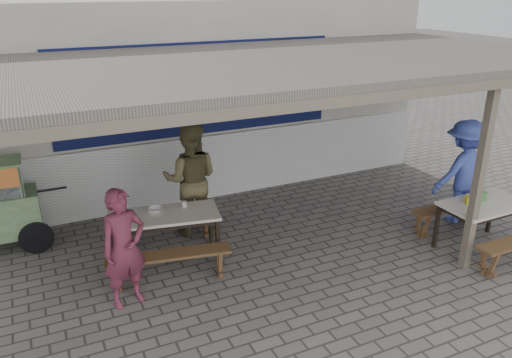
{
  "coord_description": "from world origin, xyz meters",
  "views": [
    {
      "loc": [
        -2.94,
        -5.25,
        3.77
      ],
      "look_at": [
        -0.09,
        0.9,
        1.1
      ],
      "focal_mm": 35.0,
      "sensor_mm": 36.0,
      "label": 1
    }
  ],
  "objects_px": {
    "patron_street_side": "(124,248)",
    "patron_right_table": "(463,171)",
    "bench_left_wall": "(162,222)",
    "patron_wall_side": "(191,180)",
    "donation_box": "(479,197)",
    "bench_left_street": "(169,261)",
    "tissue_box": "(470,200)",
    "condiment_jar": "(184,204)",
    "table_right": "(484,208)",
    "bench_right_wall": "(449,212)",
    "table_left": "(164,219)",
    "condiment_bowl": "(155,210)"
  },
  "relations": [
    {
      "from": "bench_right_wall",
      "to": "condiment_bowl",
      "type": "distance_m",
      "value": 4.63
    },
    {
      "from": "bench_left_street",
      "to": "condiment_bowl",
      "type": "relative_size",
      "value": 8.07
    },
    {
      "from": "bench_left_wall",
      "to": "patron_right_table",
      "type": "relative_size",
      "value": 0.95
    },
    {
      "from": "table_right",
      "to": "patron_wall_side",
      "type": "distance_m",
      "value": 4.43
    },
    {
      "from": "bench_left_wall",
      "to": "patron_street_side",
      "type": "xyz_separation_m",
      "value": [
        -0.81,
        -1.37,
        0.43
      ]
    },
    {
      "from": "patron_wall_side",
      "to": "patron_right_table",
      "type": "relative_size",
      "value": 1.05
    },
    {
      "from": "donation_box",
      "to": "patron_right_table",
      "type": "bearing_deg",
      "value": 58.71
    },
    {
      "from": "patron_street_side",
      "to": "patron_right_table",
      "type": "relative_size",
      "value": 0.88
    },
    {
      "from": "tissue_box",
      "to": "condiment_jar",
      "type": "height_order",
      "value": "tissue_box"
    },
    {
      "from": "table_left",
      "to": "bench_left_wall",
      "type": "xyz_separation_m",
      "value": [
        0.11,
        0.59,
        -0.33
      ]
    },
    {
      "from": "bench_left_street",
      "to": "tissue_box",
      "type": "distance_m",
      "value": 4.41
    },
    {
      "from": "bench_right_wall",
      "to": "condiment_jar",
      "type": "distance_m",
      "value": 4.22
    },
    {
      "from": "bench_left_street",
      "to": "patron_right_table",
      "type": "xyz_separation_m",
      "value": [
        4.96,
        -0.15,
        0.53
      ]
    },
    {
      "from": "bench_left_wall",
      "to": "bench_right_wall",
      "type": "bearing_deg",
      "value": -10.0
    },
    {
      "from": "table_left",
      "to": "condiment_jar",
      "type": "distance_m",
      "value": 0.38
    },
    {
      "from": "bench_left_wall",
      "to": "patron_wall_side",
      "type": "xyz_separation_m",
      "value": [
        0.53,
        0.11,
        0.57
      ]
    },
    {
      "from": "tissue_box",
      "to": "condiment_jar",
      "type": "bearing_deg",
      "value": 156.63
    },
    {
      "from": "bench_right_wall",
      "to": "condiment_jar",
      "type": "height_order",
      "value": "condiment_jar"
    },
    {
      "from": "bench_left_street",
      "to": "patron_street_side",
      "type": "relative_size",
      "value": 1.07
    },
    {
      "from": "condiment_bowl",
      "to": "patron_right_table",
      "type": "bearing_deg",
      "value": -10.03
    },
    {
      "from": "bench_right_wall",
      "to": "condiment_jar",
      "type": "xyz_separation_m",
      "value": [
        -4.05,
        1.12,
        0.46
      ]
    },
    {
      "from": "patron_street_side",
      "to": "condiment_jar",
      "type": "distance_m",
      "value": 1.38
    },
    {
      "from": "table_left",
      "to": "condiment_bowl",
      "type": "height_order",
      "value": "condiment_bowl"
    },
    {
      "from": "bench_left_street",
      "to": "patron_street_side",
      "type": "height_order",
      "value": "patron_street_side"
    },
    {
      "from": "bench_right_wall",
      "to": "table_right",
      "type": "bearing_deg",
      "value": -90.0
    },
    {
      "from": "bench_left_street",
      "to": "condiment_bowl",
      "type": "xyz_separation_m",
      "value": [
        0.02,
        0.73,
        0.43
      ]
    },
    {
      "from": "condiment_bowl",
      "to": "bench_left_street",
      "type": "bearing_deg",
      "value": -91.87
    },
    {
      "from": "patron_wall_side",
      "to": "condiment_jar",
      "type": "xyz_separation_m",
      "value": [
        -0.3,
        -0.58,
        -0.12
      ]
    },
    {
      "from": "tissue_box",
      "to": "donation_box",
      "type": "bearing_deg",
      "value": 4.6
    },
    {
      "from": "table_left",
      "to": "table_right",
      "type": "xyz_separation_m",
      "value": [
        4.4,
        -1.63,
        -0.0
      ]
    },
    {
      "from": "patron_right_table",
      "to": "condiment_bowl",
      "type": "relative_size",
      "value": 8.49
    },
    {
      "from": "patron_wall_side",
      "to": "condiment_jar",
      "type": "bearing_deg",
      "value": 86.22
    },
    {
      "from": "bench_left_street",
      "to": "bench_right_wall",
      "type": "bearing_deg",
      "value": 5.13
    },
    {
      "from": "table_left",
      "to": "condiment_bowl",
      "type": "bearing_deg",
      "value": 131.53
    },
    {
      "from": "bench_right_wall",
      "to": "patron_wall_side",
      "type": "distance_m",
      "value": 4.16
    },
    {
      "from": "bench_left_wall",
      "to": "patron_street_side",
      "type": "height_order",
      "value": "patron_street_side"
    },
    {
      "from": "table_left",
      "to": "donation_box",
      "type": "xyz_separation_m",
      "value": [
        4.37,
        -1.52,
        0.14
      ]
    },
    {
      "from": "bench_right_wall",
      "to": "donation_box",
      "type": "relative_size",
      "value": 6.79
    },
    {
      "from": "patron_wall_side",
      "to": "bench_right_wall",
      "type": "bearing_deg",
      "value": 178.81
    },
    {
      "from": "bench_left_street",
      "to": "patron_wall_side",
      "type": "bearing_deg",
      "value": 70.41
    },
    {
      "from": "patron_wall_side",
      "to": "condiment_bowl",
      "type": "height_order",
      "value": "patron_wall_side"
    },
    {
      "from": "bench_left_wall",
      "to": "bench_right_wall",
      "type": "xyz_separation_m",
      "value": [
        4.28,
        -1.59,
        -0.01
      ]
    },
    {
      "from": "table_right",
      "to": "condiment_bowl",
      "type": "bearing_deg",
      "value": 157.45
    },
    {
      "from": "patron_right_table",
      "to": "condiment_jar",
      "type": "relative_size",
      "value": 21.61
    },
    {
      "from": "bench_left_wall",
      "to": "table_right",
      "type": "bearing_deg",
      "value": -16.96
    },
    {
      "from": "bench_left_wall",
      "to": "bench_right_wall",
      "type": "height_order",
      "value": "same"
    },
    {
      "from": "bench_left_wall",
      "to": "patron_wall_side",
      "type": "distance_m",
      "value": 0.79
    },
    {
      "from": "bench_right_wall",
      "to": "donation_box",
      "type": "height_order",
      "value": "donation_box"
    },
    {
      "from": "patron_wall_side",
      "to": "donation_box",
      "type": "relative_size",
      "value": 9.0
    },
    {
      "from": "condiment_jar",
      "to": "condiment_bowl",
      "type": "bearing_deg",
      "value": 177.57
    }
  ]
}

